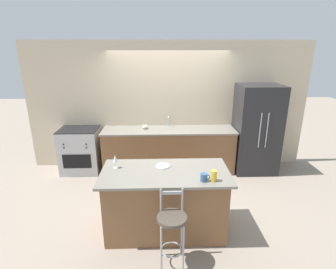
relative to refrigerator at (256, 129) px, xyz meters
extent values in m
plane|color=gray|center=(-1.84, -0.34, -0.92)|extent=(18.00, 18.00, 0.00)
cube|color=beige|center=(-1.84, 0.39, 0.43)|extent=(6.00, 0.07, 2.70)
cube|color=brown|center=(-1.84, 0.05, -0.48)|extent=(2.73, 0.67, 0.89)
cube|color=gray|center=(-1.84, 0.05, -0.01)|extent=(2.77, 0.71, 0.03)
cube|color=black|center=(-1.84, 0.05, 0.00)|extent=(0.56, 0.36, 0.01)
cylinder|color=#ADAFB5|center=(-1.84, 0.27, 0.12)|extent=(0.02, 0.02, 0.22)
cylinder|color=#ADAFB5|center=(-1.84, 0.21, 0.22)|extent=(0.02, 0.12, 0.02)
cube|color=brown|center=(-1.95, -1.96, -0.47)|extent=(1.63, 0.75, 0.91)
cube|color=gray|center=(-1.95, -1.96, 0.00)|extent=(1.75, 0.87, 0.03)
cube|color=#232326|center=(0.00, 0.00, 0.00)|extent=(0.87, 0.73, 1.85)
cylinder|color=#939399|center=(-0.07, -0.38, 0.09)|extent=(0.02, 0.02, 0.70)
cylinder|color=#939399|center=(0.07, -0.38, 0.09)|extent=(0.02, 0.02, 0.70)
cube|color=#B7B7BC|center=(-3.71, 0.06, -0.46)|extent=(0.79, 0.62, 0.93)
cube|color=black|center=(-3.71, -0.26, -0.57)|extent=(0.57, 0.01, 0.30)
cube|color=black|center=(-3.71, 0.06, 0.02)|extent=(0.79, 0.62, 0.02)
cylinder|color=black|center=(-3.93, -0.27, -0.20)|extent=(0.03, 0.02, 0.03)
cylinder|color=black|center=(-3.49, -0.27, -0.20)|extent=(0.03, 0.02, 0.03)
cylinder|color=black|center=(-3.93, -0.27, -0.27)|extent=(0.03, 0.02, 0.03)
cylinder|color=black|center=(-3.49, -0.27, -0.27)|extent=(0.03, 0.02, 0.03)
cylinder|color=#99999E|center=(-2.01, -2.72, -0.61)|extent=(0.02, 0.02, 0.63)
cylinder|color=#99999E|center=(-1.76, -2.72, -0.61)|extent=(0.02, 0.02, 0.63)
cylinder|color=#99999E|center=(-2.01, -2.46, -0.61)|extent=(0.02, 0.02, 0.63)
cylinder|color=#99999E|center=(-1.76, -2.46, -0.61)|extent=(0.02, 0.02, 0.63)
torus|color=#99999E|center=(-1.89, -2.59, -0.72)|extent=(0.27, 0.27, 0.02)
cylinder|color=#4C4238|center=(-1.89, -2.59, -0.27)|extent=(0.36, 0.36, 0.04)
cylinder|color=#99999E|center=(-2.01, -2.46, -0.10)|extent=(0.02, 0.02, 0.29)
cylinder|color=#99999E|center=(-1.76, -2.46, -0.10)|extent=(0.02, 0.02, 0.29)
cube|color=#99999E|center=(-1.89, -2.46, -0.01)|extent=(0.26, 0.02, 0.04)
cylinder|color=white|center=(-1.98, -1.79, 0.03)|extent=(0.20, 0.20, 0.01)
torus|color=white|center=(-1.98, -1.79, 0.03)|extent=(0.20, 0.20, 0.01)
cylinder|color=white|center=(-2.64, -1.82, 0.02)|extent=(0.06, 0.06, 0.00)
cylinder|color=white|center=(-2.64, -1.82, 0.07)|extent=(0.01, 0.01, 0.09)
cone|color=white|center=(-2.64, -1.82, 0.16)|extent=(0.07, 0.07, 0.10)
cylinder|color=#335689|center=(-1.47, -2.24, 0.07)|extent=(0.09, 0.09, 0.10)
torus|color=#335689|center=(-1.42, -2.24, 0.07)|extent=(0.07, 0.01, 0.07)
cylinder|color=gold|center=(-1.34, -2.24, 0.09)|extent=(0.08, 0.08, 0.14)
ellipsoid|color=beige|center=(-2.33, 0.09, 0.05)|extent=(0.11, 0.11, 0.09)
cylinder|color=brown|center=(-2.33, 0.09, 0.11)|extent=(0.02, 0.02, 0.02)
camera|label=1|loc=(-2.01, -5.18, 1.62)|focal=28.00mm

